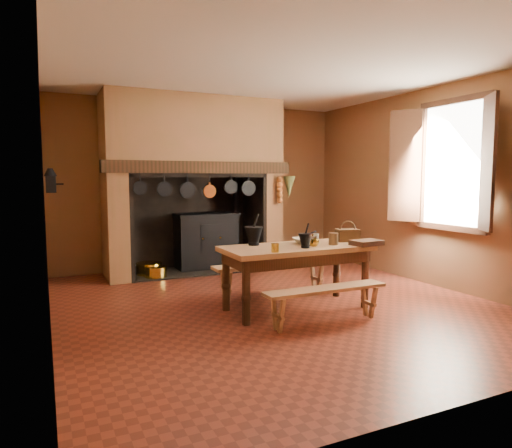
% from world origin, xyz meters
% --- Properties ---
extents(floor, '(5.50, 5.50, 0.00)m').
position_xyz_m(floor, '(0.00, 0.00, 0.00)').
color(floor, maroon).
rests_on(floor, ground).
extents(ceiling, '(5.50, 5.50, 0.00)m').
position_xyz_m(ceiling, '(0.00, 0.00, 2.80)').
color(ceiling, silver).
rests_on(ceiling, back_wall).
extents(back_wall, '(5.00, 0.02, 2.80)m').
position_xyz_m(back_wall, '(0.00, 2.75, 1.40)').
color(back_wall, brown).
rests_on(back_wall, floor).
extents(wall_left, '(0.02, 5.50, 2.80)m').
position_xyz_m(wall_left, '(-2.50, 0.00, 1.40)').
color(wall_left, brown).
rests_on(wall_left, floor).
extents(wall_right, '(0.02, 5.50, 2.80)m').
position_xyz_m(wall_right, '(2.50, 0.00, 1.40)').
color(wall_right, brown).
rests_on(wall_right, floor).
extents(wall_front, '(5.00, 0.02, 2.80)m').
position_xyz_m(wall_front, '(0.00, -2.75, 1.40)').
color(wall_front, brown).
rests_on(wall_front, floor).
extents(chimney_breast, '(2.95, 0.96, 2.80)m').
position_xyz_m(chimney_breast, '(-0.30, 2.31, 1.81)').
color(chimney_breast, brown).
rests_on(chimney_breast, floor).
extents(iron_range, '(1.12, 0.55, 1.60)m').
position_xyz_m(iron_range, '(-0.04, 2.45, 0.48)').
color(iron_range, black).
rests_on(iron_range, floor).
extents(hearth_pans, '(0.51, 0.62, 0.20)m').
position_xyz_m(hearth_pans, '(-1.05, 2.22, 0.09)').
color(hearth_pans, gold).
rests_on(hearth_pans, floor).
extents(hanging_pans, '(1.92, 0.29, 0.27)m').
position_xyz_m(hanging_pans, '(-0.34, 1.81, 1.36)').
color(hanging_pans, black).
rests_on(hanging_pans, chimney_breast).
extents(onion_string, '(0.12, 0.10, 0.46)m').
position_xyz_m(onion_string, '(1.00, 1.79, 1.33)').
color(onion_string, '#A94C1F').
rests_on(onion_string, chimney_breast).
extents(herb_bunch, '(0.20, 0.20, 0.35)m').
position_xyz_m(herb_bunch, '(1.18, 1.79, 1.38)').
color(herb_bunch, '#515729').
rests_on(herb_bunch, chimney_breast).
extents(window, '(0.39, 1.75, 1.76)m').
position_xyz_m(window, '(2.35, -0.40, 1.70)').
color(window, white).
rests_on(window, wall_right).
extents(wall_coffee_mill, '(0.23, 0.16, 0.31)m').
position_xyz_m(wall_coffee_mill, '(-2.42, 1.55, 1.52)').
color(wall_coffee_mill, black).
rests_on(wall_coffee_mill, wall_left).
extents(work_table, '(1.73, 0.77, 0.75)m').
position_xyz_m(work_table, '(0.12, -0.30, 0.63)').
color(work_table, '#A6774C').
rests_on(work_table, floor).
extents(bench_front, '(1.39, 0.24, 0.39)m').
position_xyz_m(bench_front, '(0.12, -0.91, 0.29)').
color(bench_front, '#A6774C').
rests_on(bench_front, floor).
extents(bench_back, '(1.60, 0.28, 0.45)m').
position_xyz_m(bench_back, '(0.12, 0.29, 0.34)').
color(bench_back, '#A6774C').
rests_on(bench_back, floor).
extents(mortar_large, '(0.22, 0.22, 0.37)m').
position_xyz_m(mortar_large, '(-0.31, -0.05, 0.87)').
color(mortar_large, black).
rests_on(mortar_large, work_table).
extents(mortar_small, '(0.16, 0.16, 0.28)m').
position_xyz_m(mortar_small, '(0.12, -0.48, 0.84)').
color(mortar_small, black).
rests_on(mortar_small, work_table).
extents(coffee_grinder, '(0.16, 0.13, 0.17)m').
position_xyz_m(coffee_grinder, '(0.28, -0.33, 0.81)').
color(coffee_grinder, '#3B1D13').
rests_on(coffee_grinder, work_table).
extents(brass_mug_a, '(0.09, 0.09, 0.09)m').
position_xyz_m(brass_mug_a, '(-0.32, -0.60, 0.79)').
color(brass_mug_a, gold).
rests_on(brass_mug_a, work_table).
extents(brass_mug_b, '(0.09, 0.09, 0.10)m').
position_xyz_m(brass_mug_b, '(0.29, -0.26, 0.80)').
color(brass_mug_b, gold).
rests_on(brass_mug_b, work_table).
extents(mixing_bowl, '(0.32, 0.32, 0.07)m').
position_xyz_m(mixing_bowl, '(0.29, -0.20, 0.78)').
color(mixing_bowl, beige).
rests_on(mixing_bowl, work_table).
extents(stoneware_crock, '(0.14, 0.14, 0.14)m').
position_xyz_m(stoneware_crock, '(0.55, -0.41, 0.82)').
color(stoneware_crock, brown).
rests_on(stoneware_crock, work_table).
extents(glass_jar, '(0.07, 0.07, 0.12)m').
position_xyz_m(glass_jar, '(0.40, -0.26, 0.81)').
color(glass_jar, beige).
rests_on(glass_jar, work_table).
extents(wicker_basket, '(0.31, 0.26, 0.26)m').
position_xyz_m(wicker_basket, '(0.88, -0.23, 0.83)').
color(wicker_basket, '#492A15').
rests_on(wicker_basket, work_table).
extents(wooden_tray, '(0.36, 0.27, 0.06)m').
position_xyz_m(wooden_tray, '(0.88, -0.60, 0.78)').
color(wooden_tray, '#3B1D13').
rests_on(wooden_tray, work_table).
extents(brass_cup, '(0.15, 0.15, 0.09)m').
position_xyz_m(brass_cup, '(0.27, -0.42, 0.79)').
color(brass_cup, gold).
rests_on(brass_cup, work_table).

